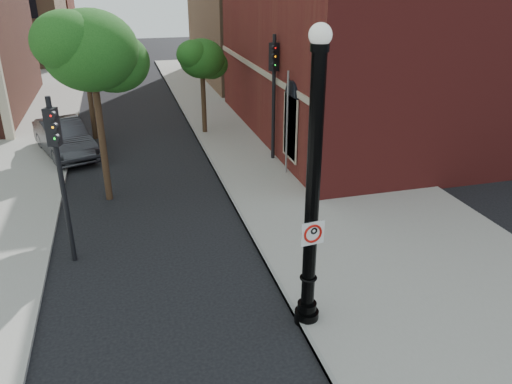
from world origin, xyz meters
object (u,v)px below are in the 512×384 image
object	(u,v)px
no_parking_sign	(313,233)
traffic_signal_right	(274,78)
traffic_signal_left	(57,155)
parked_car	(64,138)
lamppost	(312,202)

from	to	relation	value
no_parking_sign	traffic_signal_right	distance (m)	11.56
no_parking_sign	traffic_signal_left	xyz separation A→B (m)	(-5.51, 4.59, 0.75)
no_parking_sign	parked_car	bearing A→B (deg)	107.31
parked_car	traffic_signal_right	world-z (taller)	traffic_signal_right
no_parking_sign	parked_car	distance (m)	15.88
parked_car	traffic_signal_left	bearing A→B (deg)	-103.68
no_parking_sign	traffic_signal_left	size ratio (longest dim) A/B	0.11
no_parking_sign	traffic_signal_right	world-z (taller)	traffic_signal_right
parked_car	traffic_signal_left	world-z (taller)	traffic_signal_left
no_parking_sign	parked_car	xyz separation A→B (m)	(-6.39, 14.43, -1.68)
parked_car	traffic_signal_right	bearing A→B (deg)	-38.61
lamppost	parked_car	xyz separation A→B (m)	(-6.41, 14.26, -2.35)
parked_car	traffic_signal_right	size ratio (longest dim) A/B	0.91
lamppost	traffic_signal_left	size ratio (longest dim) A/B	1.42
lamppost	traffic_signal_right	size ratio (longest dim) A/B	1.26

